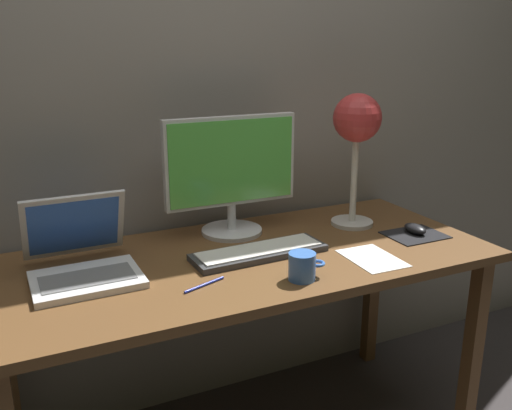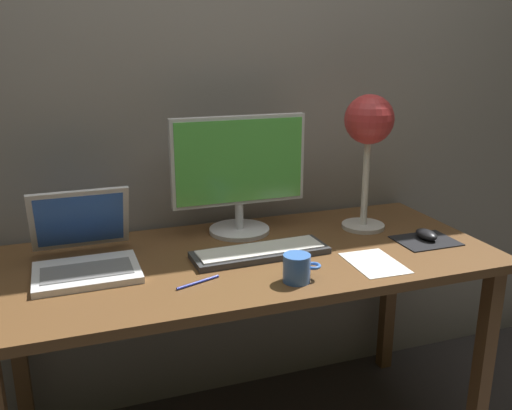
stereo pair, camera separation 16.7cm
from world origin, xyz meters
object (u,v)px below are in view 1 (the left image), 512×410
laptop (81,253)px  pen (204,285)px  keyboard_main (259,252)px  coffee_mug (303,266)px  mouse (415,229)px  monitor (231,171)px  desk_lamp (357,127)px

laptop → pen: 0.39m
keyboard_main → coffee_mug: 0.22m
keyboard_main → laptop: (-0.53, 0.10, 0.05)m
mouse → pen: mouse is taller
monitor → keyboard_main: 0.32m
coffee_mug → monitor: bearing=93.5°
keyboard_main → desk_lamp: 0.59m
monitor → pen: bearing=-122.8°
monitor → laptop: size_ratio=1.44×
keyboard_main → desk_lamp: size_ratio=0.92×
laptop → desk_lamp: bearing=1.8°
coffee_mug → pen: 0.28m
pen → monitor: bearing=57.2°
monitor → keyboard_main: bearing=-91.4°
laptop → monitor: bearing=14.2°
monitor → mouse: monitor is taller
desk_lamp → pen: (-0.69, -0.27, -0.36)m
coffee_mug → pen: size_ratio=0.81×
monitor → mouse: (0.58, -0.29, -0.21)m
laptop → coffee_mug: size_ratio=2.92×
desk_lamp → monitor: bearing=166.7°
mouse → coffee_mug: 0.58m
mouse → keyboard_main: bearing=174.9°
desk_lamp → keyboard_main: bearing=-163.7°
pen → laptop: bearing=140.8°
monitor → coffee_mug: monitor is taller
desk_lamp → coffee_mug: 0.63m
pen → coffee_mug: bearing=-16.0°
pen → mouse: bearing=6.1°
monitor → desk_lamp: 0.48m
laptop → mouse: (1.12, -0.15, -0.04)m
coffee_mug → keyboard_main: bearing=98.8°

